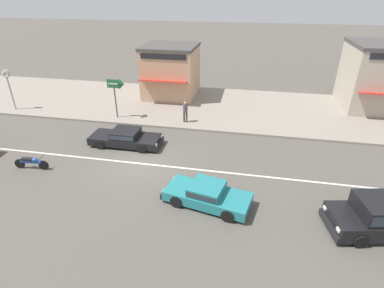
{
  "coord_description": "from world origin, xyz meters",
  "views": [
    {
      "loc": [
        5.89,
        -14.12,
        9.18
      ],
      "look_at": [
        2.83,
        1.51,
        0.8
      ],
      "focal_mm": 28.0,
      "sensor_mm": 36.0,
      "label": 1
    }
  ],
  "objects": [
    {
      "name": "ground_plane",
      "position": [
        0.0,
        0.0,
        0.0
      ],
      "size": [
        160.0,
        160.0,
        0.0
      ],
      "primitive_type": "plane",
      "color": "#544F47"
    },
    {
      "name": "lane_centre_stripe",
      "position": [
        0.0,
        0.0,
        0.0
      ],
      "size": [
        50.4,
        0.14,
        0.01
      ],
      "primitive_type": "cube",
      "color": "silver",
      "rests_on": "ground"
    },
    {
      "name": "kerb_strip",
      "position": [
        0.0,
        10.02,
        0.07
      ],
      "size": [
        68.0,
        10.0,
        0.15
      ],
      "primitive_type": "cube",
      "color": "gray",
      "rests_on": "ground"
    },
    {
      "name": "shopfront_mid_block",
      "position": [
        -1.2,
        12.1,
        2.42
      ],
      "size": [
        4.63,
        5.46,
        4.54
      ],
      "color": "tan",
      "rests_on": "kerb_strip"
    },
    {
      "name": "street_clock",
      "position": [
        -13.0,
        6.0,
        2.62
      ],
      "size": [
        0.64,
        0.22,
        3.31
      ],
      "color": "#9E9EA3",
      "rests_on": "kerb_strip"
    },
    {
      "name": "pedestrian_near_clock",
      "position": [
        1.41,
        6.14,
        1.08
      ],
      "size": [
        0.34,
        0.34,
        1.6
      ],
      "color": "#4C4238",
      "rests_on": "kerb_strip"
    },
    {
      "name": "sedan_black_3",
      "position": [
        -1.66,
        2.06,
        0.54
      ],
      "size": [
        4.62,
        1.87,
        1.06
      ],
      "color": "black",
      "rests_on": "ground"
    },
    {
      "name": "sedan_teal_0",
      "position": [
        4.39,
        -2.84,
        0.53
      ],
      "size": [
        4.38,
        2.48,
        1.06
      ],
      "color": "teal",
      "rests_on": "ground"
    },
    {
      "name": "arrow_signboard",
      "position": [
        -3.5,
        6.01,
        2.69
      ],
      "size": [
        1.36,
        0.71,
        3.04
      ],
      "color": "#4C4C51",
      "rests_on": "kerb_strip"
    },
    {
      "name": "motorcycle_0",
      "position": [
        -5.77,
        -1.71,
        0.43
      ],
      "size": [
        2.0,
        0.56,
        0.8
      ],
      "color": "black",
      "rests_on": "ground"
    }
  ]
}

